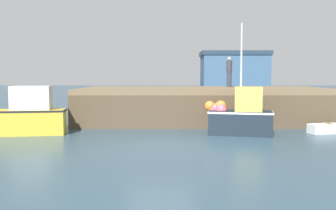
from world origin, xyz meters
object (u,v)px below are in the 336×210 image
Objects in this scene: fishing_boat_near_left at (24,115)px; rowboat at (328,128)px; dockworker at (230,72)px; fishing_boat_near_right at (240,116)px.

fishing_boat_near_left reaches higher than rowboat.
dockworker reaches higher than rowboat.
fishing_boat_near_right reaches higher than fishing_boat_near_left.
dockworker is at bearing 84.75° from fishing_boat_near_right.
fishing_boat_near_left is 2.16× the size of dockworker.
dockworker reaches higher than fishing_boat_near_left.
fishing_boat_near_left is 11.95m from dockworker.
rowboat is 7.30m from dockworker.
rowboat is at bearing 4.57° from fishing_boat_near_right.
dockworker is (-3.45, 5.90, 2.57)m from rowboat.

